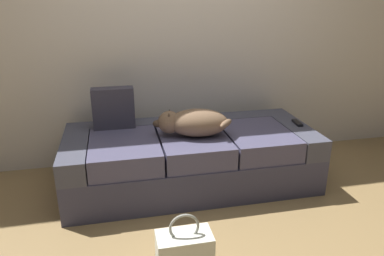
# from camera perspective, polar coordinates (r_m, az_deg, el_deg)

# --- Properties ---
(back_wall) EXTENTS (6.40, 0.10, 2.80)m
(back_wall) POSITION_cam_1_polar(r_m,az_deg,el_deg) (3.38, -2.58, 18.15)
(back_wall) COLOR silver
(back_wall) RESTS_ON ground
(couch) EXTENTS (2.03, 0.88, 0.47)m
(couch) POSITION_cam_1_polar(r_m,az_deg,el_deg) (3.06, -0.21, -4.72)
(couch) COLOR #3A3A51
(couch) RESTS_ON ground
(dog_tan) EXTENTS (0.64, 0.36, 0.22)m
(dog_tan) POSITION_cam_1_polar(r_m,az_deg,el_deg) (2.84, 0.17, 0.86)
(dog_tan) COLOR brown
(dog_tan) RESTS_ON couch
(tv_remote) EXTENTS (0.06, 0.15, 0.02)m
(tv_remote) POSITION_cam_1_polar(r_m,az_deg,el_deg) (3.26, 16.18, 0.79)
(tv_remote) COLOR black
(tv_remote) RESTS_ON couch
(throw_pillow) EXTENTS (0.34, 0.12, 0.34)m
(throw_pillow) POSITION_cam_1_polar(r_m,az_deg,el_deg) (3.07, -12.22, 3.08)
(throw_pillow) COLOR #383644
(throw_pillow) RESTS_ON couch
(handbag) EXTENTS (0.32, 0.18, 0.38)m
(handbag) POSITION_cam_1_polar(r_m,az_deg,el_deg) (2.22, -1.19, -18.78)
(handbag) COLOR silver
(handbag) RESTS_ON ground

